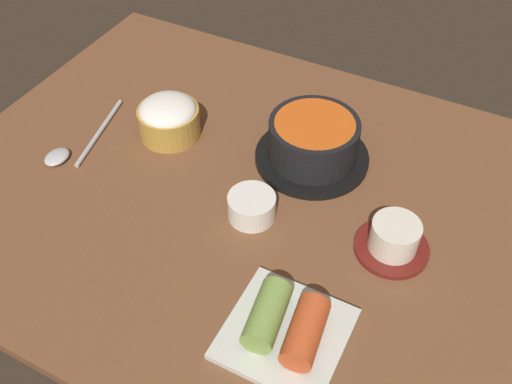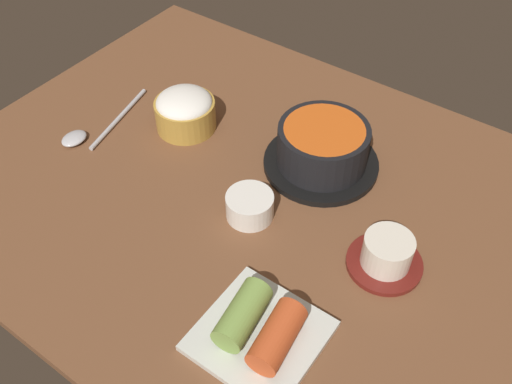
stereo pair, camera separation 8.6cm
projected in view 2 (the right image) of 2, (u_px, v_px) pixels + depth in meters
The scene contains 7 objects.
dining_table at pixel (253, 197), 90.55cm from camera, with size 100.00×76.00×2.00cm, color brown.
stone_pot at pixel (322, 148), 91.30cm from camera, with size 18.98×18.98×7.87cm.
rice_bowl at pixel (185, 110), 98.42cm from camera, with size 10.57×10.57×7.13cm.
tea_cup_with_saucer at pixel (387, 254), 78.28cm from camera, with size 10.78×10.78×5.45cm.
banchan_cup_center at pixel (250, 205), 85.02cm from camera, with size 7.27×7.27×3.98cm.
kimchi_plate at pixel (260, 330), 70.72cm from camera, with size 14.95×14.95×5.15cm.
spoon at pixel (90, 131), 99.22cm from camera, with size 6.22×19.81×1.35cm.
Camera 2 is at (36.41, -50.14, 67.03)cm, focal length 39.82 mm.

